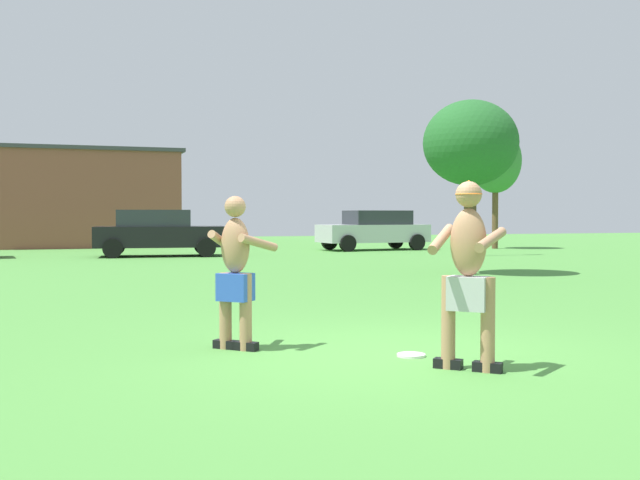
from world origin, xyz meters
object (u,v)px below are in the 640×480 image
object	(u,v)px
player_in_blue	(236,270)
frisbee	(411,355)
player_with_cap	(468,266)
car_black_near_post	(158,232)
tree_left_field	(471,145)
lamp_post	(469,163)
car_silver_mid_lot	(374,229)
tree_right_field	(496,161)

from	to	relation	value
player_in_blue	frisbee	world-z (taller)	player_in_blue
player_with_cap	car_black_near_post	size ratio (longest dim) A/B	0.39
tree_left_field	lamp_post	bearing A→B (deg)	60.22
frisbee	lamp_post	distance (m)	18.87
player_with_cap	player_in_blue	world-z (taller)	player_with_cap
player_with_cap	car_silver_mid_lot	xyz separation A→B (m)	(8.22, 21.65, -0.13)
frisbee	car_black_near_post	size ratio (longest dim) A/B	0.06
tree_left_field	car_silver_mid_lot	bearing A→B (deg)	77.83
lamp_post	tree_right_field	bearing A→B (deg)	49.54
player_with_cap	lamp_post	distance (m)	19.29
car_black_near_post	car_silver_mid_lot	xyz separation A→B (m)	(8.71, 1.80, 0.00)
player_with_cap	tree_right_field	distance (m)	25.18
player_with_cap	frisbee	world-z (taller)	player_with_cap
player_with_cap	tree_right_field	xyz separation A→B (m)	(13.45, 21.12, 2.67)
player_in_blue	tree_left_field	bearing A→B (deg)	47.04
car_black_near_post	lamp_post	size ratio (longest dim) A/B	0.87
player_with_cap	lamp_post	size ratio (longest dim) A/B	0.34
car_silver_mid_lot	tree_right_field	size ratio (longest dim) A/B	0.88
player_with_cap	tree_right_field	size ratio (longest dim) A/B	0.35
player_with_cap	lamp_post	bearing A→B (deg)	59.98
frisbee	lamp_post	bearing A→B (deg)	58.27
lamp_post	tree_left_field	world-z (taller)	lamp_post
car_black_near_post	tree_left_field	world-z (taller)	tree_left_field
tree_right_field	car_black_near_post	bearing A→B (deg)	-174.77
car_black_near_post	lamp_post	distance (m)	10.86
car_silver_mid_lot	tree_right_field	distance (m)	5.96
player_in_blue	tree_right_field	bearing A→B (deg)	51.87
frisbee	car_black_near_post	xyz separation A→B (m)	(-0.31, 19.07, 0.81)
player_with_cap	player_in_blue	distance (m)	2.48
player_with_cap	lamp_post	xyz separation A→B (m)	(9.59, 16.59, 2.23)
tree_left_field	player_in_blue	bearing A→B (deg)	-132.96
player_in_blue	tree_left_field	xyz separation A→B (m)	(7.41, 7.96, 2.24)
car_silver_mid_lot	tree_right_field	bearing A→B (deg)	-5.71
car_black_near_post	car_silver_mid_lot	distance (m)	8.90
player_in_blue	player_with_cap	bearing A→B (deg)	-44.20
player_with_cap	frisbee	bearing A→B (deg)	103.90
player_in_blue	lamp_post	xyz separation A→B (m)	(11.36, 14.87, 2.34)
car_silver_mid_lot	lamp_post	bearing A→B (deg)	-74.80
car_silver_mid_lot	lamp_post	xyz separation A→B (m)	(1.37, -5.05, 2.37)
player_with_cap	frisbee	xyz separation A→B (m)	(-0.19, 0.78, -0.95)
player_with_cap	car_black_near_post	distance (m)	19.85
player_with_cap	car_black_near_post	world-z (taller)	player_with_cap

